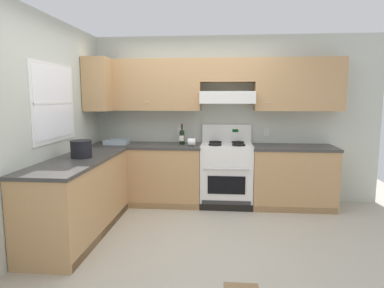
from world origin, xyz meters
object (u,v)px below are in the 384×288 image
bowl (117,143)px  paper_towel_roll (192,142)px  stove (226,174)px  wine_bottle (182,136)px  bucket (81,149)px

bowl → paper_towel_roll: (1.15, -0.09, 0.03)m
stove → paper_towel_roll: size_ratio=10.81×
wine_bottle → bowl: size_ratio=0.90×
wine_bottle → paper_towel_roll: bearing=-45.2°
bowl → stove: bearing=0.5°
wine_bottle → bucket: (-1.04, -1.25, -0.01)m
wine_bottle → bucket: 1.63m
bucket → paper_towel_roll: bearing=42.1°
bucket → bowl: bearing=87.5°
stove → paper_towel_roll: bearing=-168.8°
paper_towel_roll → wine_bottle: bearing=134.8°
stove → bucket: bearing=-145.3°
stove → paper_towel_roll: (-0.51, -0.10, 0.49)m
bucket → paper_towel_roll: size_ratio=2.30×
stove → bowl: stove is taller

